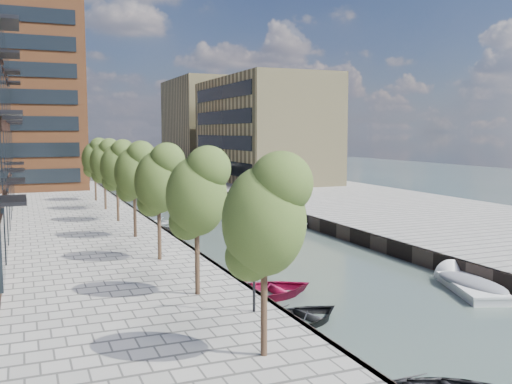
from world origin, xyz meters
TOP-DOWN VIEW (x-y plane):
  - water at (0.00, 40.00)m, footprint 300.00×300.00m
  - quay_right at (16.00, 40.00)m, footprint 20.00×140.00m
  - quay_wall_left at (-6.10, 40.00)m, footprint 0.25×140.00m
  - quay_wall_right at (6.10, 40.00)m, footprint 0.25×140.00m
  - far_closure at (0.00, 100.00)m, footprint 80.00×40.00m
  - tower at (-17.00, 65.00)m, footprint 18.00×18.00m
  - tan_block_near at (16.00, 62.00)m, footprint 12.00×25.00m
  - tan_block_far at (16.00, 88.00)m, footprint 12.00×20.00m
  - bridge at (0.00, 72.00)m, footprint 13.00×6.00m
  - tree_0 at (-8.50, 4.00)m, footprint 2.50×2.50m
  - tree_1 at (-8.50, 11.00)m, footprint 2.50×2.50m
  - tree_2 at (-8.50, 18.00)m, footprint 2.50×2.50m
  - tree_3 at (-8.50, 25.00)m, footprint 2.50×2.50m
  - tree_4 at (-8.50, 32.00)m, footprint 2.50×2.50m
  - tree_5 at (-8.50, 39.00)m, footprint 2.50×2.50m
  - tree_6 at (-8.50, 46.00)m, footprint 2.50×2.50m
  - lamp_0 at (-7.20, 8.00)m, footprint 0.24×0.24m
  - lamp_1 at (-7.20, 24.00)m, footprint 0.24×0.24m
  - lamp_2 at (-7.20, 40.00)m, footprint 0.24×0.24m
  - sloop_0 at (-5.07, 8.71)m, footprint 5.24×4.36m
  - sloop_2 at (-4.87, 12.67)m, footprint 5.33×3.96m
  - sloop_3 at (-4.58, 34.75)m, footprint 4.86×4.22m
  - sloop_4 at (-4.48, 30.61)m, footprint 5.67×4.89m
  - motorboat_1 at (4.92, 10.08)m, footprint 3.52×5.54m
  - motorboat_3 at (4.96, 31.57)m, footprint 1.95×5.23m
  - motorboat_4 at (4.70, 34.98)m, footprint 2.23×4.79m
  - car at (8.01, 66.29)m, footprint 1.95×3.73m

SIDE VIEW (x-z plane):
  - water at x=0.00m, z-range 0.00..0.00m
  - sloop_0 at x=-5.07m, z-range -0.47..0.47m
  - sloop_2 at x=-4.87m, z-range -0.53..0.53m
  - sloop_3 at x=-4.58m, z-range -0.42..0.42m
  - sloop_4 at x=-4.48m, z-range -0.49..0.49m
  - motorboat_4 at x=4.70m, z-range -0.58..0.96m
  - motorboat_3 at x=4.96m, z-range -0.65..1.07m
  - motorboat_1 at x=4.92m, z-range -0.66..1.09m
  - quay_right at x=16.00m, z-range 0.00..1.00m
  - quay_wall_left at x=-6.10m, z-range 0.00..1.00m
  - quay_wall_right at x=6.10m, z-range 0.00..1.00m
  - far_closure at x=0.00m, z-range 0.00..1.00m
  - bridge at x=0.00m, z-range 0.74..2.04m
  - car at x=8.01m, z-range 1.00..2.21m
  - lamp_0 at x=-7.20m, z-range 1.45..5.57m
  - lamp_1 at x=-7.20m, z-range 1.45..5.57m
  - lamp_2 at x=-7.20m, z-range 1.45..5.57m
  - tree_0 at x=-8.50m, z-range 2.33..8.28m
  - tree_1 at x=-8.50m, z-range 2.33..8.28m
  - tree_2 at x=-8.50m, z-range 2.33..8.28m
  - tree_3 at x=-8.50m, z-range 2.33..8.28m
  - tree_4 at x=-8.50m, z-range 2.33..8.28m
  - tree_5 at x=-8.50m, z-range 2.33..8.28m
  - tree_6 at x=-8.50m, z-range 2.33..8.28m
  - tan_block_near at x=16.00m, z-range 1.00..15.00m
  - tan_block_far at x=16.00m, z-range 1.00..17.00m
  - tower at x=-17.00m, z-range 1.00..31.00m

